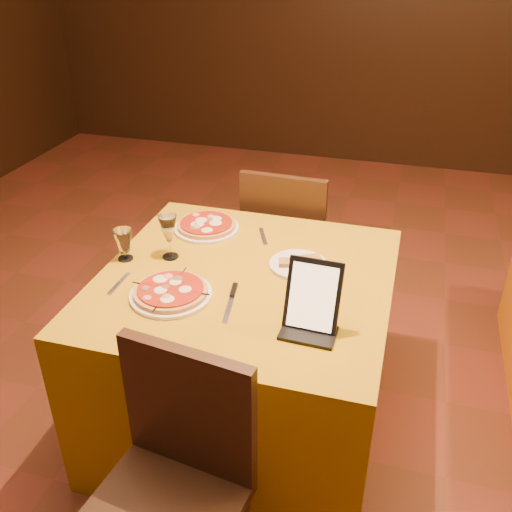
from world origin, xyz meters
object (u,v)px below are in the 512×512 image
(pizza_far, at_px, (206,226))
(water_glass, at_px, (124,245))
(wine_glass, at_px, (169,236))
(main_table, at_px, (246,353))
(tablet, at_px, (313,296))
(chair_main_far, at_px, (291,244))
(pizza_near, at_px, (171,293))

(pizza_far, bearing_deg, water_glass, -123.78)
(pizza_far, bearing_deg, wine_glass, -101.56)
(main_table, xyz_separation_m, wine_glass, (-0.33, 0.06, 0.47))
(tablet, bearing_deg, chair_main_far, 108.37)
(main_table, distance_m, pizza_near, 0.49)
(pizza_far, height_order, wine_glass, wine_glass)
(pizza_near, xyz_separation_m, wine_glass, (-0.11, 0.26, 0.08))
(wine_glass, distance_m, tablet, 0.70)
(main_table, relative_size, pizza_near, 3.70)
(tablet, bearing_deg, pizza_near, 178.76)
(chair_main_far, xyz_separation_m, water_glass, (-0.50, -0.83, 0.36))
(chair_main_far, height_order, pizza_near, chair_main_far)
(main_table, bearing_deg, wine_glass, 169.79)
(water_glass, bearing_deg, chair_main_far, 59.14)
(chair_main_far, relative_size, wine_glass, 4.79)
(tablet, bearing_deg, water_glass, 166.47)
(chair_main_far, relative_size, pizza_far, 3.19)
(main_table, height_order, tablet, tablet)
(main_table, bearing_deg, tablet, -37.68)
(pizza_near, relative_size, pizza_far, 1.04)
(chair_main_far, bearing_deg, tablet, 108.15)
(chair_main_far, relative_size, pizza_near, 3.06)
(pizza_far, bearing_deg, tablet, -44.13)
(tablet, bearing_deg, wine_glass, 157.62)
(pizza_near, bearing_deg, chair_main_far, 78.10)
(tablet, bearing_deg, main_table, 144.79)
(chair_main_far, distance_m, water_glass, 1.04)
(main_table, height_order, chair_main_far, chair_main_far)
(wine_glass, bearing_deg, chair_main_far, 66.74)
(chair_main_far, bearing_deg, water_glass, 61.38)
(chair_main_far, bearing_deg, main_table, 92.24)
(main_table, height_order, wine_glass, wine_glass)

